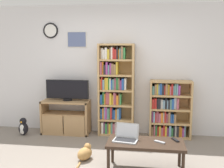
# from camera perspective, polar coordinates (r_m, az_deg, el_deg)

# --- Properties ---
(wall_back) EXTENTS (6.10, 0.09, 2.60)m
(wall_back) POSITION_cam_1_polar(r_m,az_deg,el_deg) (5.34, 0.15, 3.23)
(wall_back) COLOR silver
(wall_back) RESTS_ON ground_plane
(tv_stand) EXTENTS (0.96, 0.40, 0.68)m
(tv_stand) POSITION_cam_1_polar(r_m,az_deg,el_deg) (5.46, -10.01, -7.11)
(tv_stand) COLOR tan
(tv_stand) RESTS_ON ground_plane
(television) EXTENTS (0.87, 0.18, 0.42)m
(television) POSITION_cam_1_polar(r_m,az_deg,el_deg) (5.37, -9.72, -1.28)
(television) COLOR black
(television) RESTS_ON tv_stand
(bookshelf_tall) EXTENTS (0.70, 0.31, 1.82)m
(bookshelf_tall) POSITION_cam_1_polar(r_m,az_deg,el_deg) (5.21, 0.46, -1.38)
(bookshelf_tall) COLOR tan
(bookshelf_tall) RESTS_ON ground_plane
(bookshelf_short) EXTENTS (0.79, 0.30, 1.12)m
(bookshelf_short) POSITION_cam_1_polar(r_m,az_deg,el_deg) (5.25, 12.07, -5.51)
(bookshelf_short) COLOR tan
(bookshelf_short) RESTS_ON ground_plane
(coffee_table) EXTENTS (1.09, 0.50, 0.42)m
(coffee_table) POSITION_cam_1_polar(r_m,az_deg,el_deg) (3.84, 7.29, -13.04)
(coffee_table) COLOR #332319
(coffee_table) RESTS_ON ground_plane
(laptop) EXTENTS (0.38, 0.30, 0.23)m
(laptop) POSITION_cam_1_polar(r_m,az_deg,el_deg) (3.85, 3.09, -11.28)
(laptop) COLOR #B7BABC
(laptop) RESTS_ON coffee_table
(remote_near_laptop) EXTENTS (0.16, 0.12, 0.02)m
(remote_near_laptop) POSITION_cam_1_polar(r_m,az_deg,el_deg) (3.82, 10.32, -12.32)
(remote_near_laptop) COLOR #99999E
(remote_near_laptop) RESTS_ON coffee_table
(remote_far_from_laptop) EXTENTS (0.11, 0.16, 0.02)m
(remote_far_from_laptop) POSITION_cam_1_polar(r_m,az_deg,el_deg) (3.95, 13.60, -11.74)
(remote_far_from_laptop) COLOR black
(remote_far_from_laptop) RESTS_ON coffee_table
(cat) EXTENTS (0.28, 0.51, 0.25)m
(cat) POSITION_cam_1_polar(r_m,az_deg,el_deg) (4.28, -5.83, -14.69)
(cat) COLOR #B78447
(cat) RESTS_ON ground_plane
(penguin_figurine) EXTENTS (0.19, 0.17, 0.35)m
(penguin_figurine) POSITION_cam_1_polar(r_m,az_deg,el_deg) (5.61, -18.77, -8.90)
(penguin_figurine) COLOR black
(penguin_figurine) RESTS_ON ground_plane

